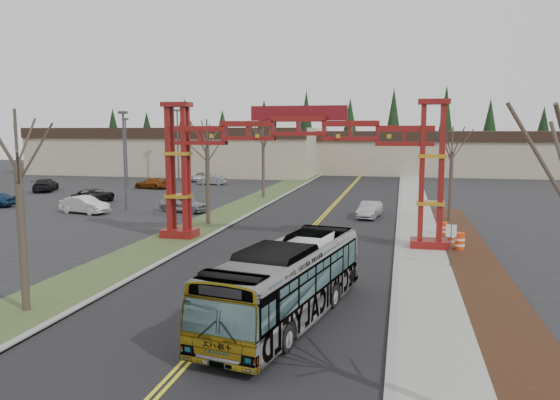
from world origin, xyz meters
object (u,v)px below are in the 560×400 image
(parked_car_far_b, at_px, (201,177))
(barrel_mid, at_px, (451,239))
(bare_tree_median_near, at_px, (18,164))
(bare_tree_right_far, at_px, (452,153))
(light_pole_far, at_px, (178,140))
(retail_building_west, at_px, (184,150))
(parked_car_mid_a, at_px, (152,183))
(gateway_arch, at_px, (298,148))
(transit_bus, at_px, (288,282))
(parked_car_near_b, at_px, (85,205))
(parked_car_near_c, at_px, (93,196))
(light_pole_near, at_px, (124,153))
(barrel_south, at_px, (459,242))
(parked_car_far_a, at_px, (212,180))
(street_sign, at_px, (451,237))
(parked_car_near_a, at_px, (184,203))
(retail_building_east, at_px, (425,152))
(bare_tree_median_far, at_px, (263,144))
(silver_sedan, at_px, (370,210))
(parked_car_far_c, at_px, (46,185))
(light_pole_mid, at_px, (126,147))
(bare_tree_median_mid, at_px, (207,148))
(barrel_north, at_px, (444,229))

(parked_car_far_b, relative_size, barrel_mid, 4.84)
(bare_tree_median_near, relative_size, bare_tree_right_far, 1.07)
(bare_tree_median_near, height_order, light_pole_far, light_pole_far)
(retail_building_west, distance_m, parked_car_mid_a, 26.74)
(gateway_arch, height_order, barrel_mid, gateway_arch)
(transit_bus, distance_m, parked_car_near_b, 31.66)
(parked_car_near_c, bearing_deg, barrel_mid, 157.30)
(light_pole_near, height_order, barrel_south, light_pole_near)
(parked_car_far_a, relative_size, bare_tree_right_far, 0.51)
(street_sign, bearing_deg, parked_car_near_b, 156.17)
(parked_car_near_a, distance_m, street_sign, 26.14)
(retail_building_east, xyz_separation_m, bare_tree_median_far, (-18.00, -39.68, 2.21))
(gateway_arch, height_order, barrel_south, gateway_arch)
(silver_sedan, height_order, light_pole_near, light_pole_near)
(transit_bus, height_order, parked_car_near_c, transit_bus)
(transit_bus, height_order, light_pole_far, light_pole_far)
(transit_bus, relative_size, barrel_mid, 11.19)
(gateway_arch, bearing_deg, light_pole_near, 148.45)
(transit_bus, xyz_separation_m, street_sign, (6.59, 9.38, 0.18))
(transit_bus, xyz_separation_m, parked_car_near_a, (-14.46, 24.85, -0.71))
(gateway_arch, distance_m, parked_car_near_a, 17.18)
(parked_car_near_c, xyz_separation_m, barrel_south, (33.02, -14.78, -0.16))
(parked_car_near_a, height_order, bare_tree_median_near, bare_tree_median_near)
(parked_car_far_a, xyz_separation_m, barrel_mid, (27.41, -33.16, -0.14))
(bare_tree_median_far, bearing_deg, bare_tree_right_far, -33.01)
(parked_car_far_c, xyz_separation_m, light_pole_mid, (6.29, 7.82, 4.25))
(parked_car_near_a, height_order, bare_tree_right_far, bare_tree_right_far)
(bare_tree_median_mid, relative_size, barrel_north, 8.41)
(parked_car_near_b, xyz_separation_m, bare_tree_median_far, (12.27, 13.96, 4.98))
(retail_building_west, bearing_deg, parked_car_far_a, -58.57)
(parked_car_far_c, bearing_deg, light_pole_mid, -152.11)
(bare_tree_median_mid, bearing_deg, parked_car_near_a, 127.60)
(transit_bus, relative_size, bare_tree_median_mid, 1.34)
(parked_car_mid_a, distance_m, bare_tree_median_far, 17.45)
(retail_building_west, height_order, bare_tree_right_far, retail_building_west)
(parked_car_near_c, relative_size, light_pole_far, 0.52)
(silver_sedan, relative_size, bare_tree_median_near, 0.51)
(parked_car_near_c, xyz_separation_m, bare_tree_median_mid, (15.30, -9.14, 5.07))
(parked_car_near_b, distance_m, light_pole_near, 5.63)
(parked_car_near_b, bearing_deg, parked_car_far_b, 15.82)
(silver_sedan, relative_size, parked_car_mid_a, 0.88)
(parked_car_near_a, distance_m, light_pole_far, 31.29)
(gateway_arch, height_order, barrel_north, gateway_arch)
(parked_car_near_b, distance_m, bare_tree_right_far, 30.70)
(parked_car_far_a, bearing_deg, barrel_mid, 40.81)
(light_pole_mid, bearing_deg, bare_tree_right_far, -27.58)
(retail_building_east, bearing_deg, parked_car_near_b, -119.43)
(street_sign, bearing_deg, parked_car_near_c, 149.21)
(parked_car_mid_a, height_order, parked_car_far_a, parked_car_mid_a)
(barrel_south, bearing_deg, barrel_mid, 103.67)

